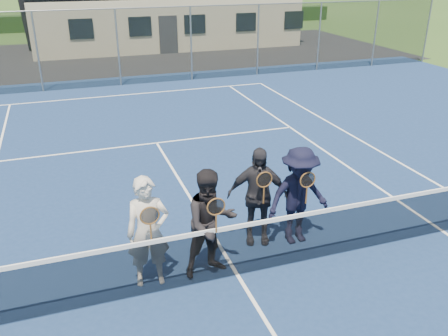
{
  "coord_description": "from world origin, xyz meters",
  "views": [
    {
      "loc": [
        -2.27,
        -5.89,
        4.68
      ],
      "look_at": [
        0.29,
        1.5,
        1.25
      ],
      "focal_mm": 38.0,
      "sensor_mm": 36.0,
      "label": 1
    }
  ],
  "objects_px": {
    "tennis_net": "(238,248)",
    "player_a": "(148,232)",
    "player_b": "(211,223)",
    "player_c": "(257,196)",
    "player_d": "(298,196)"
  },
  "relations": [
    {
      "from": "tennis_net",
      "to": "player_d",
      "type": "xyz_separation_m",
      "value": [
        1.36,
        0.64,
        0.38
      ]
    },
    {
      "from": "tennis_net",
      "to": "player_c",
      "type": "relative_size",
      "value": 6.49
    },
    {
      "from": "player_b",
      "to": "tennis_net",
      "type": "bearing_deg",
      "value": -34.2
    },
    {
      "from": "player_a",
      "to": "player_d",
      "type": "bearing_deg",
      "value": 7.14
    },
    {
      "from": "player_d",
      "to": "player_b",
      "type": "bearing_deg",
      "value": -167.22
    },
    {
      "from": "player_b",
      "to": "player_c",
      "type": "relative_size",
      "value": 1.0
    },
    {
      "from": "tennis_net",
      "to": "player_a",
      "type": "relative_size",
      "value": 6.49
    },
    {
      "from": "tennis_net",
      "to": "player_b",
      "type": "distance_m",
      "value": 0.58
    },
    {
      "from": "player_a",
      "to": "player_c",
      "type": "relative_size",
      "value": 1.0
    },
    {
      "from": "player_b",
      "to": "player_c",
      "type": "xyz_separation_m",
      "value": [
        1.05,
        0.63,
        0.0
      ]
    },
    {
      "from": "player_c",
      "to": "player_d",
      "type": "relative_size",
      "value": 1.0
    },
    {
      "from": "tennis_net",
      "to": "player_d",
      "type": "bearing_deg",
      "value": 25.05
    },
    {
      "from": "player_b",
      "to": "player_c",
      "type": "height_order",
      "value": "same"
    },
    {
      "from": "player_a",
      "to": "player_d",
      "type": "xyz_separation_m",
      "value": [
        2.7,
        0.34,
        -0.0
      ]
    },
    {
      "from": "tennis_net",
      "to": "player_a",
      "type": "height_order",
      "value": "player_a"
    }
  ]
}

